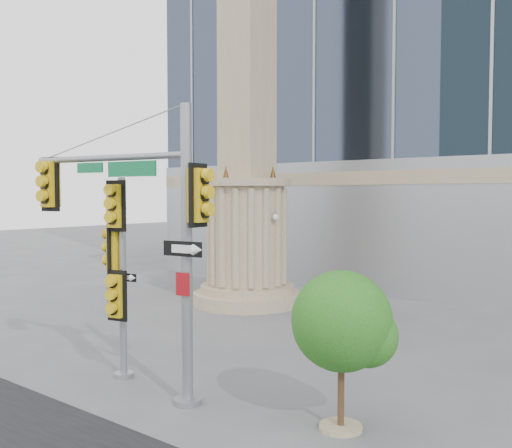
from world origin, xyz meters
The scene contains 5 objects.
ground centered at (0.00, 0.00, 0.00)m, with size 120.00×120.00×0.00m, color #545456.
monument centered at (-6.00, 9.00, 5.52)m, with size 4.40×4.40×16.60m.
main_signal_pole centered at (-1.11, -0.58, 3.94)m, with size 4.93×1.16×6.37m.
secondary_signal_pole centered at (-2.50, -0.23, 2.87)m, with size 0.90×0.65×4.89m.
street_tree centered at (3.29, 0.48, 2.01)m, with size 1.96×1.91×3.05m.
Camera 1 is at (8.57, -8.88, 4.48)m, focal length 40.00 mm.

